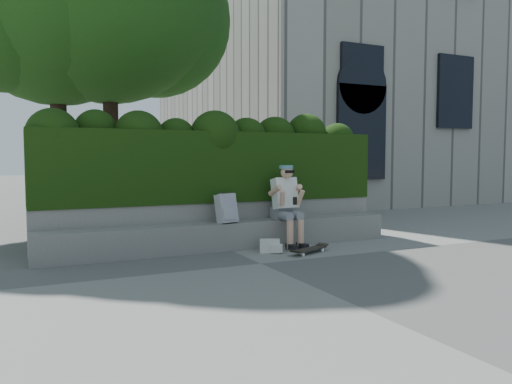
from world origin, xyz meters
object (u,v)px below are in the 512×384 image
backpack_plaid (226,209)px  person (286,202)px  skateboard (309,249)px  backpack_ground (270,246)px

backpack_plaid → person: bearing=-19.2°
person → skateboard: (0.02, -0.71, -0.69)m
person → backpack_plaid: bearing=175.6°
backpack_plaid → skateboard: bearing=-51.0°
skateboard → backpack_ground: size_ratio=2.37×
person → backpack_plaid: 1.07m
skateboard → backpack_plaid: 1.48m
backpack_plaid → backpack_ground: backpack_plaid is taller
person → skateboard: person is taller
backpack_plaid → backpack_ground: bearing=-53.5°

